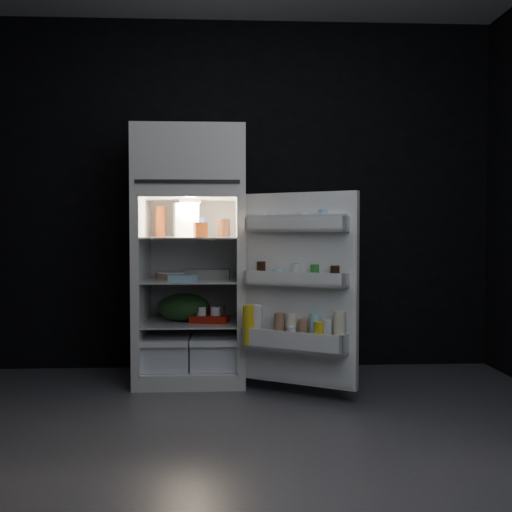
{
  "coord_description": "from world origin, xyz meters",
  "views": [
    {
      "loc": [
        -0.08,
        -2.99,
        1.05
      ],
      "look_at": [
        0.12,
        1.0,
        0.9
      ],
      "focal_mm": 42.0,
      "sensor_mm": 36.0,
      "label": 1
    }
  ],
  "objects": [
    {
      "name": "milk_jug",
      "position": [
        -0.37,
        1.34,
        1.15
      ],
      "size": [
        0.19,
        0.19,
        0.24
      ],
      "primitive_type": "cube",
      "rotation": [
        0.0,
        0.0,
        0.18
      ],
      "color": "white",
      "rests_on": "refrigerator"
    },
    {
      "name": "flat_package",
      "position": [
        -0.38,
        1.12,
        0.75
      ],
      "size": [
        0.2,
        0.15,
        0.04
      ],
      "primitive_type": "cube",
      "rotation": [
        0.0,
        0.0,
        -0.36
      ],
      "color": "#95D1E7",
      "rests_on": "refrigerator"
    },
    {
      "name": "refrigerator",
      "position": [
        -0.33,
        1.32,
        0.96
      ],
      "size": [
        0.76,
        0.71,
        1.78
      ],
      "color": "white",
      "rests_on": "ground"
    },
    {
      "name": "mayo_jar",
      "position": [
        -0.28,
        1.33,
        1.1
      ],
      "size": [
        0.12,
        0.12,
        0.14
      ],
      "primitive_type": "cylinder",
      "rotation": [
        0.0,
        0.0,
        0.1
      ],
      "color": "#1F3CAD",
      "rests_on": "refrigerator"
    },
    {
      "name": "floor",
      "position": [
        0.0,
        0.0,
        0.0
      ],
      "size": [
        4.0,
        3.4,
        0.0
      ],
      "primitive_type": "cube",
      "color": "#56565C",
      "rests_on": "ground"
    },
    {
      "name": "fridge_door",
      "position": [
        0.37,
        0.75,
        0.68
      ],
      "size": [
        0.72,
        0.53,
        1.22
      ],
      "color": "white",
      "rests_on": "ground"
    },
    {
      "name": "egg_carton",
      "position": [
        -0.21,
        1.27,
        0.76
      ],
      "size": [
        0.32,
        0.13,
        0.07
      ],
      "primitive_type": "cube",
      "rotation": [
        0.0,
        0.0,
        -0.05
      ],
      "color": "gray",
      "rests_on": "refrigerator"
    },
    {
      "name": "wall_front",
      "position": [
        0.0,
        -1.7,
        1.35
      ],
      "size": [
        4.0,
        0.0,
        2.7
      ],
      "primitive_type": "cube",
      "color": "black",
      "rests_on": "ground"
    },
    {
      "name": "wall_back",
      "position": [
        0.0,
        1.7,
        1.35
      ],
      "size": [
        4.0,
        0.0,
        2.7
      ],
      "primitive_type": "cube",
      "color": "black",
      "rests_on": "ground"
    },
    {
      "name": "wrapped_pkg",
      "position": [
        -0.11,
        1.45,
        0.75
      ],
      "size": [
        0.16,
        0.14,
        0.05
      ],
      "primitive_type": "cube",
      "rotation": [
        0.0,
        0.0,
        0.32
      ],
      "color": "#EFEAC3",
      "rests_on": "refrigerator"
    },
    {
      "name": "small_can_red",
      "position": [
        -0.22,
        1.39,
        0.47
      ],
      "size": [
        0.08,
        0.08,
        0.09
      ],
      "primitive_type": "cylinder",
      "rotation": [
        0.0,
        0.0,
        -0.07
      ],
      "color": "#9A1A0D",
      "rests_on": "refrigerator"
    },
    {
      "name": "yogurt_tray",
      "position": [
        -0.2,
        1.19,
        0.45
      ],
      "size": [
        0.29,
        0.2,
        0.05
      ],
      "primitive_type": "cube",
      "rotation": [
        0.0,
        0.0,
        -0.23
      ],
      "color": "#9A1A0D",
      "rests_on": "refrigerator"
    },
    {
      "name": "produce_bag",
      "position": [
        -0.38,
        1.29,
        0.52
      ],
      "size": [
        0.45,
        0.42,
        0.2
      ],
      "primitive_type": "ellipsoid",
      "rotation": [
        0.0,
        0.0,
        -0.34
      ],
      "color": "#193815",
      "rests_on": "refrigerator"
    },
    {
      "name": "amber_bottle",
      "position": [
        -0.56,
        1.42,
        1.14
      ],
      "size": [
        0.1,
        0.1,
        0.22
      ],
      "primitive_type": "cylinder",
      "rotation": [
        0.0,
        0.0,
        0.38
      ],
      "color": "#B84C1D",
      "rests_on": "refrigerator"
    },
    {
      "name": "pie",
      "position": [
        -0.44,
        1.36,
        0.75
      ],
      "size": [
        0.41,
        0.41,
        0.04
      ],
      "primitive_type": "cylinder",
      "rotation": [
        0.0,
        0.0,
        0.39
      ],
      "color": "#A97559",
      "rests_on": "refrigerator"
    },
    {
      "name": "small_can_silver",
      "position": [
        -0.12,
        1.45,
        0.47
      ],
      "size": [
        0.09,
        0.09,
        0.09
      ],
      "primitive_type": "cylinder",
      "rotation": [
        0.0,
        0.0,
        0.36
      ],
      "color": "silver",
      "rests_on": "refrigerator"
    },
    {
      "name": "jam_jar",
      "position": [
        -0.1,
        1.33,
        1.09
      ],
      "size": [
        0.11,
        0.11,
        0.13
      ],
      "primitive_type": "cylinder",
      "rotation": [
        0.0,
        0.0,
        -0.12
      ],
      "color": "black",
      "rests_on": "refrigerator"
    },
    {
      "name": "small_carton",
      "position": [
        -0.25,
        1.08,
        1.08
      ],
      "size": [
        0.1,
        0.09,
        0.1
      ],
      "primitive_type": "cube",
      "rotation": [
        0.0,
        0.0,
        0.3
      ],
      "color": "orange",
      "rests_on": "refrigerator"
    }
  ]
}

